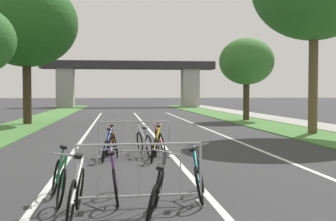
# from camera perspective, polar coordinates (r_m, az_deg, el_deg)

# --- Properties ---
(grass_verge_left) EXTENTS (2.82, 66.03, 0.05)m
(grass_verge_left) POSITION_cam_1_polar(r_m,az_deg,el_deg) (30.12, -16.65, -1.28)
(grass_verge_left) COLOR #477A38
(grass_verge_left) RESTS_ON ground
(grass_verge_right) EXTENTS (2.82, 66.03, 0.05)m
(grass_verge_right) POSITION_cam_1_polar(r_m,az_deg,el_deg) (30.86, 9.28, -1.13)
(grass_verge_right) COLOR #477A38
(grass_verge_right) RESTS_ON ground
(sidewalk_path_right) EXTENTS (2.35, 66.03, 0.08)m
(sidewalk_path_right) POSITION_cam_1_polar(r_m,az_deg,el_deg) (31.66, 13.78, -1.05)
(sidewalk_path_right) COLOR #9E9B93
(sidewalk_path_right) RESTS_ON ground
(lane_stripe_center) EXTENTS (0.14, 38.20, 0.01)m
(lane_stripe_center) POSITION_cam_1_polar(r_m,az_deg,el_deg) (21.84, -2.37, -2.58)
(lane_stripe_center) COLOR silver
(lane_stripe_center) RESTS_ON ground
(lane_stripe_right_lane) EXTENTS (0.14, 38.20, 0.01)m
(lane_stripe_right_lane) POSITION_cam_1_polar(r_m,az_deg,el_deg) (22.26, 5.33, -2.49)
(lane_stripe_right_lane) COLOR silver
(lane_stripe_right_lane) RESTS_ON ground
(lane_stripe_left_lane) EXTENTS (0.14, 38.20, 0.01)m
(lane_stripe_left_lane) POSITION_cam_1_polar(r_m,az_deg,el_deg) (21.82, -10.23, -2.62)
(lane_stripe_left_lane) COLOR silver
(lane_stripe_left_lane) RESTS_ON ground
(overpass_bridge) EXTENTS (22.12, 2.83, 5.88)m
(overpass_bridge) POSITION_cam_1_polar(r_m,az_deg,el_deg) (57.23, -5.08, 4.53)
(overpass_bridge) COLOR #2D2D30
(overpass_bridge) RESTS_ON ground
(tree_left_pine_near) EXTENTS (5.93, 5.93, 8.40)m
(tree_left_pine_near) POSITION_cam_1_polar(r_m,az_deg,el_deg) (27.33, -17.79, 10.62)
(tree_left_pine_near) COLOR #3D2D1E
(tree_left_pine_near) RESTS_ON ground
(tree_right_pine_far) EXTENTS (3.64, 3.64, 5.48)m
(tree_right_pine_far) POSITION_cam_1_polar(r_m,az_deg,el_deg) (29.98, 10.08, 6.20)
(tree_right_pine_far) COLOR #3D2D1E
(tree_right_pine_far) RESTS_ON ground
(crowd_barrier_nearest) EXTENTS (2.12, 0.54, 1.05)m
(crowd_barrier_nearest) POSITION_cam_1_polar(r_m,az_deg,el_deg) (7.32, -3.67, -8.36)
(crowd_barrier_nearest) COLOR #ADADB2
(crowd_barrier_nearest) RESTS_ON ground
(crowd_barrier_second) EXTENTS (2.11, 0.51, 1.05)m
(crowd_barrier_second) POSITION_cam_1_polar(r_m,az_deg,el_deg) (12.83, -4.40, -3.75)
(crowd_barrier_second) COLOR #ADADB2
(crowd_barrier_second) RESTS_ON ground
(bicycle_silver_0) EXTENTS (0.64, 1.73, 0.88)m
(bicycle_silver_0) POSITION_cam_1_polar(r_m,az_deg,el_deg) (13.29, -3.10, -4.19)
(bicycle_silver_0) COLOR black
(bicycle_silver_0) RESTS_ON ground
(bicycle_white_1) EXTENTS (0.46, 1.69, 1.00)m
(bicycle_white_1) POSITION_cam_1_polar(r_m,az_deg,el_deg) (6.80, -11.75, -10.38)
(bicycle_white_1) COLOR black
(bicycle_white_1) RESTS_ON ground
(bicycle_black_2) EXTENTS (0.70, 1.70, 0.97)m
(bicycle_black_2) POSITION_cam_1_polar(r_m,az_deg,el_deg) (6.78, -1.55, -10.69)
(bicycle_black_2) COLOR black
(bicycle_black_2) RESTS_ON ground
(bicycle_yellow_3) EXTENTS (0.62, 1.73, 1.00)m
(bicycle_yellow_3) POSITION_cam_1_polar(r_m,az_deg,el_deg) (12.31, -1.59, -4.60)
(bicycle_yellow_3) COLOR black
(bicycle_yellow_3) RESTS_ON ground
(bicycle_green_4) EXTENTS (0.66, 1.68, 0.94)m
(bicycle_green_4) POSITION_cam_1_polar(r_m,az_deg,el_deg) (7.91, -13.88, -8.70)
(bicycle_green_4) COLOR black
(bicycle_green_4) RESTS_ON ground
(bicycle_teal_5) EXTENTS (0.55, 1.66, 0.94)m
(bicycle_teal_5) POSITION_cam_1_polar(r_m,az_deg,el_deg) (7.90, 4.02, -8.62)
(bicycle_teal_5) COLOR black
(bicycle_teal_5) RESTS_ON ground
(bicycle_blue_6) EXTENTS (0.53, 1.65, 0.91)m
(bicycle_blue_6) POSITION_cam_1_polar(r_m,az_deg,el_deg) (12.46, -7.87, -4.70)
(bicycle_blue_6) COLOR black
(bicycle_blue_6) RESTS_ON ground
(bicycle_purple_7) EXTENTS (0.45, 1.62, 0.89)m
(bicycle_purple_7) POSITION_cam_1_polar(r_m,az_deg,el_deg) (7.81, -6.88, -8.80)
(bicycle_purple_7) COLOR black
(bicycle_purple_7) RESTS_ON ground
(bicycle_red_8) EXTENTS (0.50, 1.72, 0.98)m
(bicycle_red_8) POSITION_cam_1_polar(r_m,az_deg,el_deg) (13.49, -1.06, -3.96)
(bicycle_red_8) COLOR black
(bicycle_red_8) RESTS_ON ground
(bicycle_orange_9) EXTENTS (0.57, 1.73, 1.03)m
(bicycle_orange_9) POSITION_cam_1_polar(r_m,az_deg,el_deg) (13.41, -6.98, -4.02)
(bicycle_orange_9) COLOR black
(bicycle_orange_9) RESTS_ON ground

